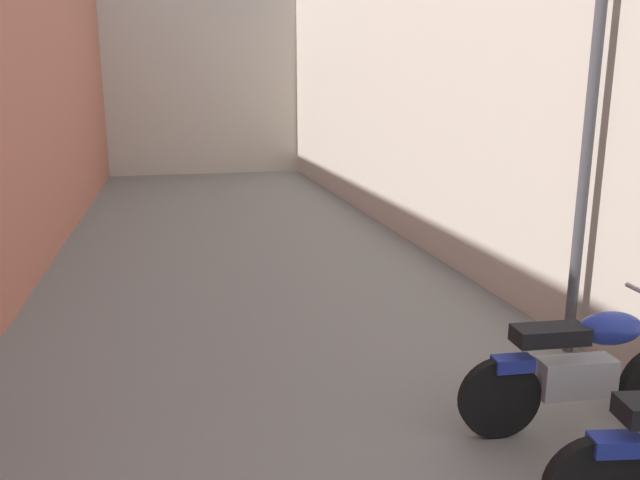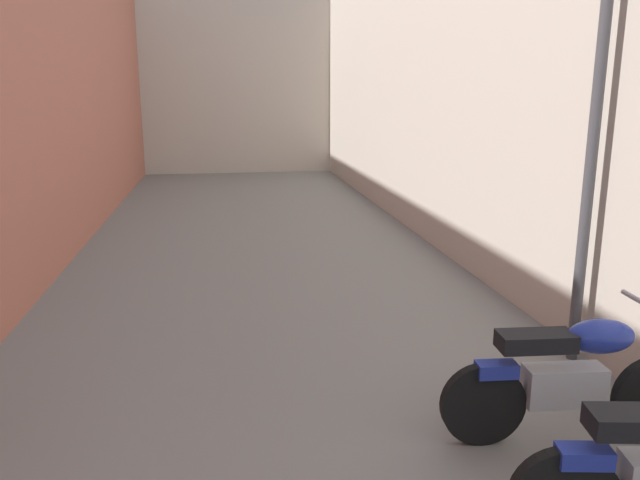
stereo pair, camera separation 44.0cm
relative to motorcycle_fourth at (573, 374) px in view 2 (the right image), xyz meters
name	(u,v)px [view 2 (the right image)]	position (x,y,z in m)	size (l,w,h in m)	color
ground_plane	(275,307)	(-1.82, 3.11, -0.50)	(36.36, 36.36, 0.00)	slate
building_right	(466,76)	(1.14, 5.11, 2.13)	(0.45, 20.36, 5.26)	beige
building_far_end	(235,63)	(-1.82, 16.29, 2.72)	(8.53, 2.00, 6.45)	beige
motorcycle_fourth	(573,374)	(0.00, 0.00, 0.00)	(1.85, 0.58, 1.04)	black
street_lamp	(592,56)	(0.70, 1.29, 2.20)	(0.79, 0.18, 4.62)	#47474C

